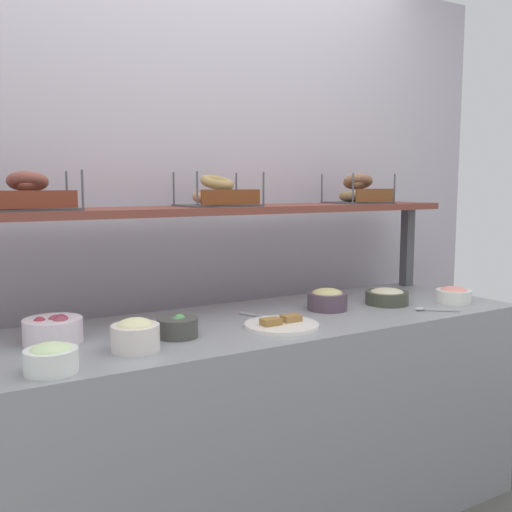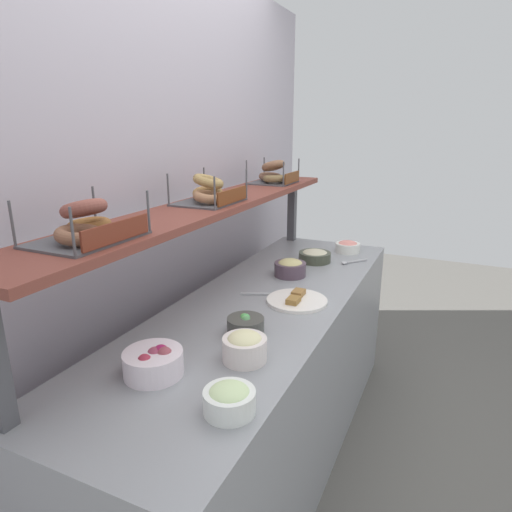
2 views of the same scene
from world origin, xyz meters
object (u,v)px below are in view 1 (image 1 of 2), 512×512
Objects in this scene: bowl_potato_salad at (135,334)px; serving_spoon_near_plate at (264,316)px; bowl_tuna_salad at (387,296)px; bagel_basket_cinnamon_raisin at (28,197)px; bowl_scallion_spread at (51,358)px; serving_plate_white at (282,325)px; bowl_veggie_mix at (178,326)px; bagel_basket_everything at (218,195)px; bowl_beet_salad at (53,329)px; serving_spoon_by_edge at (430,309)px; bowl_lox_spread at (454,295)px; bowl_hummus at (327,299)px; bagel_basket_poppy at (358,193)px.

serving_spoon_near_plate is at bearing 16.54° from bowl_potato_salad.
bowl_tuna_salad is 0.61m from serving_spoon_near_plate.
bowl_scallion_spread is at bearing -94.97° from bagel_basket_cinnamon_raisin.
bowl_scallion_spread is 0.54× the size of serving_plate_white.
bowl_veggie_mix is 0.46× the size of bagel_basket_everything.
bowl_scallion_spread is (-0.07, -0.31, -0.00)m from bowl_beet_salad.
bowl_potato_salad reaches higher than bowl_veggie_mix.
serving_plate_white is (0.38, -0.07, -0.03)m from bowl_veggie_mix.
bowl_tuna_salad is at bearing 105.31° from serving_spoon_by_edge.
serving_spoon_near_plate is 0.54m from bagel_basket_everything.
bagel_basket_cinnamon_raisin reaches higher than serving_spoon_near_plate.
bagel_basket_everything is at bearing 145.76° from serving_spoon_by_edge.
bowl_lox_spread is 0.56× the size of serving_plate_white.
bowl_beet_salad is at bearing 177.15° from bowl_hummus.
bowl_veggie_mix is at bearing -39.49° from bagel_basket_cinnamon_raisin.
bowl_hummus is 0.60m from bowl_lox_spread.
serving_plate_white is 0.89× the size of bagel_basket_everything.
bagel_basket_poppy reaches higher than bowl_scallion_spread.
serving_spoon_by_edge is 0.45× the size of bagel_basket_cinnamon_raisin.
bowl_lox_spread is at bearing -7.63° from bowl_beet_salad.
bowl_scallion_spread is 1.00× the size of serving_spoon_by_edge.
serving_plate_white is at bearing -15.49° from bowl_beet_salad.
bagel_basket_poppy is at bearing 18.45° from bowl_scallion_spread.
bagel_basket_cinnamon_raisin is (-1.47, 0.49, 0.47)m from serving_spoon_by_edge.
bowl_scallion_spread reaches higher than bowl_tuna_salad.
bowl_scallion_spread is at bearing -177.11° from bowl_lox_spread.
bagel_basket_everything is at bearing 145.71° from bowl_hummus.
bowl_tuna_salad is at bearing -104.73° from bagel_basket_poppy.
serving_spoon_by_edge is (1.06, -0.15, -0.03)m from bowl_veggie_mix.
bowl_beet_salad is 0.30m from bowl_potato_salad.
bagel_basket_poppy reaches higher than bagel_basket_everything.
bagel_basket_poppy is at bearing 17.47° from bowl_veggie_mix.
bagel_basket_everything is (-0.67, 0.30, 0.44)m from bowl_tuna_salad.
bagel_basket_everything reaches higher than serving_spoon_near_plate.
bagel_basket_cinnamon_raisin reaches higher than bowl_potato_salad.
bowl_hummus is 0.90m from bowl_potato_salad.
bowl_tuna_salad is at bearing 2.44° from bowl_veggie_mix.
bowl_potato_salad is at bearing -61.45° from bagel_basket_cinnamon_raisin.
bagel_basket_poppy is (1.26, 0.43, 0.43)m from bowl_potato_salad.
serving_spoon_near_plate is at bearing 168.97° from bowl_lox_spread.
bowl_tuna_salad is at bearing 155.42° from bowl_lox_spread.
bowl_tuna_salad reaches higher than serving_plate_white.
bowl_scallion_spread is 0.89× the size of serving_spoon_near_plate.
bagel_basket_cinnamon_raisin is (-0.81, 0.25, 0.47)m from serving_spoon_near_plate.
bowl_veggie_mix is 1.29m from bowl_lox_spread.
bowl_lox_spread is 1.03× the size of serving_spoon_by_edge.
bowl_tuna_salad is 1.12× the size of bowl_hummus.
serving_spoon_by_edge is at bearing -11.44° from bowl_beet_salad.
bagel_basket_everything reaches higher than bowl_potato_salad.
bowl_potato_salad reaches higher than bowl_lox_spread.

